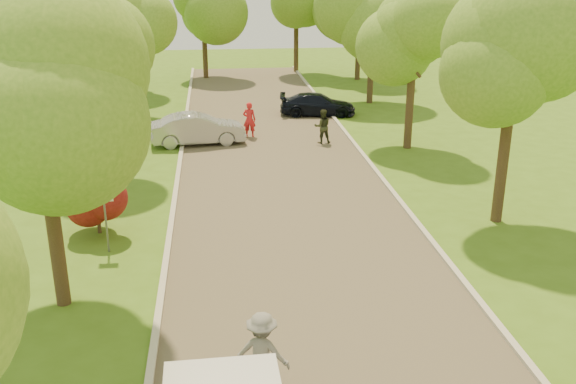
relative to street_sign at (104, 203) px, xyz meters
name	(u,v)px	position (x,y,z in m)	size (l,w,h in m)	color
ground	(321,308)	(5.80, -4.00, -1.56)	(100.00, 100.00, 0.00)	#406518
road	(285,198)	(5.80, 4.00, -1.56)	(8.00, 60.00, 0.01)	#4C4438
curb_left	(174,201)	(1.75, 4.00, -1.50)	(0.18, 60.00, 0.12)	#B2AD9E
curb_right	(392,192)	(9.85, 4.00, -1.50)	(0.18, 60.00, 0.12)	#B2AD9E
street_sign	(104,203)	(0.00, 0.00, 0.00)	(0.55, 0.06, 2.17)	#59595E
red_shrub	(97,201)	(-0.50, 1.50, -0.47)	(1.70, 1.70, 1.95)	#382619
tree_l_mida	(47,104)	(-0.50, -3.00, 3.61)	(4.71, 4.60, 7.39)	#382619
tree_l_midb	(101,60)	(-1.01, 8.00, 3.02)	(4.30, 4.20, 6.62)	#382619
tree_l_far	(137,15)	(-0.59, 18.00, 3.90)	(4.92, 4.80, 7.79)	#382619
tree_r_mida	(523,54)	(12.82, 1.00, 3.97)	(5.13, 5.00, 7.95)	#382619
tree_r_midb	(418,41)	(12.40, 10.00, 3.32)	(4.51, 4.40, 7.01)	#382619
tree_r_far	(378,4)	(13.03, 20.00, 4.27)	(5.33, 5.20, 8.34)	#382619
tree_bg_a	(112,8)	(-2.98, 26.00, 3.75)	(5.12, 5.00, 7.72)	#382619
tree_bg_b	(363,1)	(14.02, 28.00, 3.97)	(5.12, 5.00, 7.95)	#382619
tree_bg_c	(206,8)	(3.01, 30.00, 3.46)	(4.92, 4.80, 7.33)	#382619
tree_bg_d	(299,1)	(10.02, 32.00, 3.75)	(5.12, 5.00, 7.72)	#382619
silver_sedan	(198,129)	(2.50, 11.77, -0.83)	(1.55, 4.44, 1.46)	#9FA0A4
dark_sedan	(318,104)	(9.10, 17.08, -0.95)	(1.72, 4.23, 1.23)	black
skateboarder	(262,352)	(4.07, -7.20, -0.59)	(1.11, 0.64, 1.72)	slate
person_striped	(249,120)	(5.01, 12.80, -0.70)	(0.63, 0.42, 1.74)	red
person_olive	(322,126)	(8.39, 11.24, -0.74)	(0.80, 0.62, 1.64)	#2B301D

